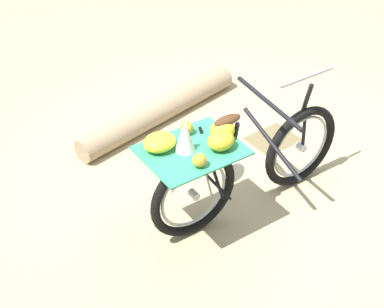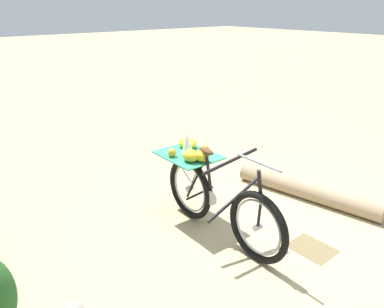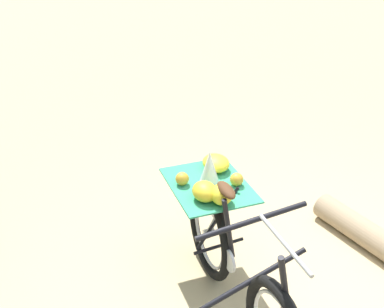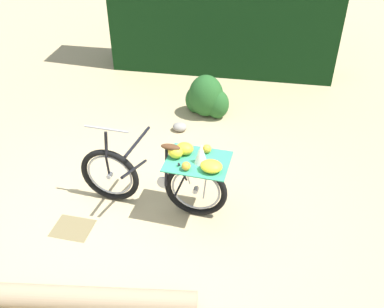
{
  "view_description": "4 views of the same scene",
  "coord_description": "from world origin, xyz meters",
  "px_view_note": "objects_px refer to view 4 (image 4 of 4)",
  "views": [
    {
      "loc": [
        -2.56,
        -2.77,
        3.09
      ],
      "look_at": [
        -0.76,
        -0.29,
        0.79
      ],
      "focal_mm": 53.38,
      "sensor_mm": 36.0,
      "label": 1
    },
    {
      "loc": [
        2.31,
        -2.76,
        2.34
      ],
      "look_at": [
        -0.64,
        -0.25,
        0.82
      ],
      "focal_mm": 35.59,
      "sensor_mm": 36.0,
      "label": 2
    },
    {
      "loc": [
        1.94,
        -1.44,
        2.58
      ],
      "look_at": [
        -0.86,
        -0.31,
        0.97
      ],
      "focal_mm": 44.75,
      "sensor_mm": 36.0,
      "label": 3
    },
    {
      "loc": [
        -1.47,
        3.34,
        3.5
      ],
      "look_at": [
        -0.65,
        -0.26,
        0.84
      ],
      "focal_mm": 39.72,
      "sensor_mm": 36.0,
      "label": 4
    }
  ],
  "objects_px": {
    "shrub_cluster": "(207,98)",
    "path_stone": "(180,127)",
    "fallen_log": "(96,299)",
    "bicycle": "(162,176)"
  },
  "relations": [
    {
      "from": "fallen_log",
      "to": "path_stone",
      "type": "relative_size",
      "value": 8.73
    },
    {
      "from": "shrub_cluster",
      "to": "path_stone",
      "type": "distance_m",
      "value": 0.68
    },
    {
      "from": "path_stone",
      "to": "shrub_cluster",
      "type": "bearing_deg",
      "value": -118.52
    },
    {
      "from": "bicycle",
      "to": "shrub_cluster",
      "type": "bearing_deg",
      "value": -89.97
    },
    {
      "from": "fallen_log",
      "to": "shrub_cluster",
      "type": "height_order",
      "value": "shrub_cluster"
    },
    {
      "from": "bicycle",
      "to": "path_stone",
      "type": "distance_m",
      "value": 1.78
    },
    {
      "from": "shrub_cluster",
      "to": "path_stone",
      "type": "height_order",
      "value": "shrub_cluster"
    },
    {
      "from": "shrub_cluster",
      "to": "path_stone",
      "type": "xyz_separation_m",
      "value": [
        0.3,
        0.56,
        -0.23
      ]
    },
    {
      "from": "fallen_log",
      "to": "path_stone",
      "type": "distance_m",
      "value": 3.15
    },
    {
      "from": "path_stone",
      "to": "fallen_log",
      "type": "bearing_deg",
      "value": 89.82
    }
  ]
}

